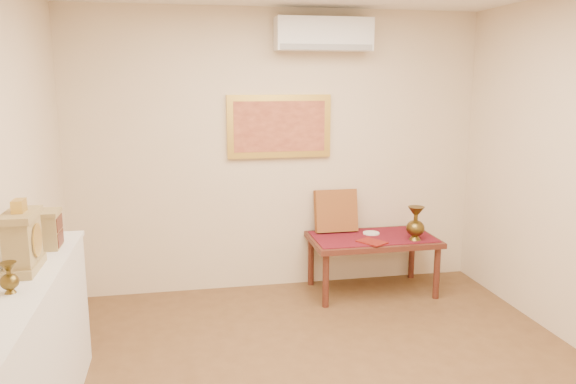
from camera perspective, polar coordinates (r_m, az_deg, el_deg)
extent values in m
cube|color=beige|center=(5.45, -0.93, 4.09)|extent=(4.00, 0.02, 2.70)
cube|color=maroon|center=(5.48, 8.60, -4.51)|extent=(1.14, 0.59, 0.01)
cylinder|color=white|center=(5.56, 8.44, -4.15)|extent=(0.16, 0.16, 0.01)
cube|color=maroon|center=(5.27, 8.52, -5.04)|extent=(0.29, 0.31, 0.01)
cube|color=maroon|center=(5.57, 4.88, -1.90)|extent=(0.42, 0.18, 0.43)
cube|color=silver|center=(3.56, -25.00, -15.85)|extent=(0.35, 2.00, 0.95)
cube|color=silver|center=(3.37, -25.70, -8.38)|extent=(0.37, 2.02, 0.03)
cube|color=#9F8852|center=(3.52, -25.18, -6.84)|extent=(0.16, 0.36, 0.05)
cube|color=#9F8852|center=(3.48, -25.39, -4.49)|extent=(0.14, 0.30, 0.25)
cylinder|color=beige|center=(3.46, -24.18, -4.47)|extent=(0.01, 0.17, 0.17)
cylinder|color=gold|center=(3.46, -24.10, -4.46)|extent=(0.01, 0.19, 0.19)
cube|color=#9F8852|center=(3.45, -25.59, -2.17)|extent=(0.17, 0.34, 0.04)
cube|color=gold|center=(3.43, -25.67, -1.27)|extent=(0.06, 0.11, 0.07)
cube|color=#9F8852|center=(3.90, -23.26, -3.68)|extent=(0.15, 0.20, 0.22)
cube|color=#512218|center=(3.90, -22.10, -4.36)|extent=(0.01, 0.17, 0.09)
cube|color=#512218|center=(3.87, -22.21, -2.93)|extent=(0.01, 0.17, 0.09)
cube|color=#9F8852|center=(3.87, -23.40, -1.93)|extent=(0.16, 0.21, 0.02)
cube|color=#512218|center=(5.49, 8.59, -4.80)|extent=(1.20, 0.70, 0.05)
cylinder|color=#512218|center=(5.15, 3.86, -8.99)|extent=(0.06, 0.06, 0.50)
cylinder|color=#512218|center=(5.52, 14.87, -7.96)|extent=(0.06, 0.06, 0.50)
cylinder|color=#512218|center=(5.68, 2.34, -7.01)|extent=(0.06, 0.06, 0.50)
cylinder|color=#512218|center=(6.02, 12.46, -6.23)|extent=(0.06, 0.06, 0.50)
cube|color=gold|center=(5.40, -0.90, 6.68)|extent=(1.00, 0.05, 0.60)
cube|color=#C76645|center=(5.38, -0.85, 6.66)|extent=(0.88, 0.01, 0.48)
cube|color=silver|center=(5.39, 3.64, 15.70)|extent=(0.90, 0.24, 0.30)
cube|color=gray|center=(5.26, 3.96, 14.49)|extent=(0.86, 0.02, 0.05)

